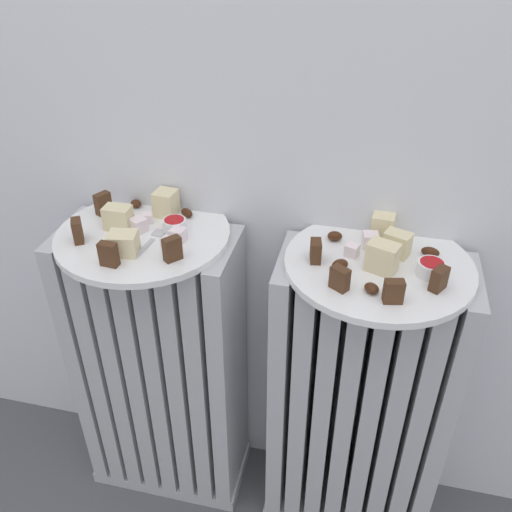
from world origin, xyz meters
TOP-DOWN VIEW (x-y plane):
  - radiator_left at (-0.21, 0.28)m, footprint 0.34×0.17m
  - radiator_right at (0.21, 0.28)m, footprint 0.34×0.17m
  - plate_left at (-0.21, 0.28)m, footprint 0.31×0.31m
  - plate_right at (0.21, 0.28)m, footprint 0.31×0.31m
  - dark_cake_slice_left_0 at (-0.30, 0.33)m, footprint 0.03×0.03m
  - dark_cake_slice_left_1 at (-0.30, 0.23)m, footprint 0.03×0.03m
  - dark_cake_slice_left_2 at (-0.22, 0.17)m, footprint 0.03×0.02m
  - dark_cake_slice_left_3 at (-0.12, 0.21)m, footprint 0.03×0.03m
  - marble_cake_slice_left_0 at (-0.21, 0.21)m, footprint 0.05×0.05m
  - marble_cake_slice_left_1 at (-0.25, 0.28)m, footprint 0.05×0.03m
  - marble_cake_slice_left_2 at (-0.19, 0.35)m, footprint 0.04×0.04m
  - turkish_delight_left_0 at (-0.13, 0.27)m, footprint 0.03×0.03m
  - turkish_delight_left_1 at (-0.14, 0.24)m, footprint 0.02×0.02m
  - turkish_delight_left_2 at (-0.21, 0.28)m, footprint 0.03×0.03m
  - turkish_delight_left_3 at (-0.21, 0.31)m, footprint 0.02×0.02m
  - medjool_date_left_0 at (-0.26, 0.36)m, footprint 0.03×0.03m
  - medjool_date_left_1 at (-0.15, 0.35)m, footprint 0.03×0.03m
  - jam_bowl_left at (-0.15, 0.30)m, footprint 0.04×0.04m
  - dark_cake_slice_right_0 at (0.10, 0.26)m, footprint 0.02×0.03m
  - dark_cake_slice_right_1 at (0.15, 0.19)m, footprint 0.03×0.03m
  - dark_cake_slice_right_2 at (0.23, 0.18)m, footprint 0.03×0.02m
  - dark_cake_slice_right_3 at (0.30, 0.23)m, footprint 0.03×0.03m
  - marble_cake_slice_right_0 at (0.21, 0.36)m, footprint 0.04×0.04m
  - marble_cake_slice_right_1 at (0.23, 0.31)m, footprint 0.05×0.04m
  - marble_cake_slice_right_2 at (0.21, 0.26)m, footprint 0.06×0.05m
  - turkish_delight_right_0 at (0.19, 0.32)m, footprint 0.03×0.03m
  - turkish_delight_right_1 at (0.16, 0.29)m, footprint 0.03×0.03m
  - medjool_date_right_0 at (0.15, 0.24)m, footprint 0.03×0.03m
  - medjool_date_right_1 at (0.29, 0.31)m, footprint 0.03×0.02m
  - medjool_date_right_2 at (0.20, 0.19)m, footprint 0.03×0.03m
  - medjool_date_right_3 at (0.13, 0.33)m, footprint 0.03×0.02m
  - jam_bowl_right at (0.29, 0.26)m, footprint 0.04×0.04m
  - fork at (-0.18, 0.25)m, footprint 0.02×0.09m

SIDE VIEW (x-z plane):
  - radiator_left at x=-0.21m, z-range 0.00..0.66m
  - radiator_right at x=0.21m, z-range 0.00..0.66m
  - plate_left at x=-0.21m, z-range 0.66..0.67m
  - plate_right at x=0.21m, z-range 0.66..0.67m
  - fork at x=-0.18m, z-range 0.67..0.67m
  - medjool_date_left_1 at x=-0.15m, z-range 0.67..0.69m
  - medjool_date_left_0 at x=-0.26m, z-range 0.67..0.69m
  - medjool_date_right_2 at x=0.20m, z-range 0.67..0.69m
  - medjool_date_right_1 at x=0.29m, z-range 0.67..0.69m
  - medjool_date_right_0 at x=0.15m, z-range 0.67..0.69m
  - medjool_date_right_3 at x=0.13m, z-range 0.67..0.69m
  - turkish_delight_left_3 at x=-0.21m, z-range 0.67..0.69m
  - turkish_delight_left_1 at x=-0.14m, z-range 0.67..0.69m
  - turkish_delight_right_1 at x=0.16m, z-range 0.67..0.69m
  - turkish_delight_left_0 at x=-0.13m, z-range 0.67..0.70m
  - turkish_delight_left_2 at x=-0.21m, z-range 0.67..0.70m
  - turkish_delight_right_0 at x=0.19m, z-range 0.67..0.70m
  - jam_bowl_left at x=-0.15m, z-range 0.67..0.70m
  - jam_bowl_right at x=0.29m, z-range 0.67..0.70m
  - dark_cake_slice_right_0 at x=0.10m, z-range 0.67..0.71m
  - dark_cake_slice_right_1 at x=0.15m, z-range 0.67..0.71m
  - dark_cake_slice_right_2 at x=0.23m, z-range 0.67..0.71m
  - dark_cake_slice_right_3 at x=0.30m, z-range 0.67..0.71m
  - marble_cake_slice_left_0 at x=-0.21m, z-range 0.67..0.71m
  - dark_cake_slice_left_0 at x=-0.30m, z-range 0.67..0.71m
  - dark_cake_slice_left_1 at x=-0.30m, z-range 0.67..0.71m
  - dark_cake_slice_left_2 at x=-0.22m, z-range 0.67..0.71m
  - dark_cake_slice_left_3 at x=-0.12m, z-range 0.67..0.71m
  - marble_cake_slice_right_1 at x=0.23m, z-range 0.67..0.71m
  - marble_cake_slice_right_0 at x=0.21m, z-range 0.67..0.71m
  - marble_cake_slice_left_1 at x=-0.25m, z-range 0.67..0.71m
  - marble_cake_slice_left_2 at x=-0.19m, z-range 0.67..0.72m
  - marble_cake_slice_right_2 at x=0.21m, z-range 0.67..0.72m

